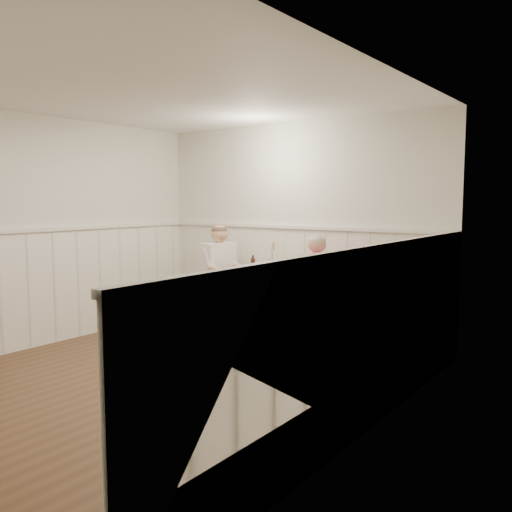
% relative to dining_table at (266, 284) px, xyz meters
% --- Properties ---
extents(ground_plane, '(4.50, 4.50, 0.00)m').
position_rel_dining_table_xyz_m(ground_plane, '(0.16, -1.84, -0.64)').
color(ground_plane, '#482E1B').
extents(room_shell, '(4.04, 4.54, 2.60)m').
position_rel_dining_table_xyz_m(room_shell, '(0.16, -1.84, 0.88)').
color(room_shell, silver).
rests_on(room_shell, ground).
extents(wainscot, '(4.00, 4.49, 1.34)m').
position_rel_dining_table_xyz_m(wainscot, '(0.16, -1.15, 0.05)').
color(wainscot, silver).
rests_on(wainscot, ground).
extents(dining_table, '(0.81, 0.70, 0.75)m').
position_rel_dining_table_xyz_m(dining_table, '(0.00, 0.00, 0.00)').
color(dining_table, '#4E4531').
rests_on(dining_table, ground).
extents(chair_right, '(0.52, 0.52, 0.85)m').
position_rel_dining_table_xyz_m(chair_right, '(0.75, -0.00, -0.18)').
color(chair_right, tan).
rests_on(chair_right, ground).
extents(chair_left, '(0.44, 0.44, 0.87)m').
position_rel_dining_table_xyz_m(chair_left, '(-0.72, -0.03, -0.17)').
color(chair_left, tan).
rests_on(chair_left, ground).
extents(man_in_pink, '(0.64, 0.44, 1.29)m').
position_rel_dining_table_xyz_m(man_in_pink, '(0.70, -0.02, -0.10)').
color(man_in_pink, '#3F3F47').
rests_on(man_in_pink, ground).
extents(diner_cream, '(0.68, 0.48, 1.36)m').
position_rel_dining_table_xyz_m(diner_cream, '(-0.68, -0.04, -0.07)').
color(diner_cream, '#3F3F47').
rests_on(diner_cream, ground).
extents(plate_man, '(0.28, 0.28, 0.07)m').
position_rel_dining_table_xyz_m(plate_man, '(0.18, -0.09, 0.13)').
color(plate_man, white).
rests_on(plate_man, dining_table).
extents(plate_diner, '(0.27, 0.27, 0.07)m').
position_rel_dining_table_xyz_m(plate_diner, '(-0.25, -0.00, 0.13)').
color(plate_diner, white).
rests_on(plate_diner, dining_table).
extents(beer_glass_a, '(0.07, 0.07, 0.16)m').
position_rel_dining_table_xyz_m(beer_glass_a, '(0.03, 0.26, 0.22)').
color(beer_glass_a, silver).
rests_on(beer_glass_a, dining_table).
extents(beer_glass_b, '(0.08, 0.08, 0.20)m').
position_rel_dining_table_xyz_m(beer_glass_b, '(-0.08, 0.18, 0.24)').
color(beer_glass_b, silver).
rests_on(beer_glass_b, dining_table).
extents(beer_bottle, '(0.06, 0.06, 0.21)m').
position_rel_dining_table_xyz_m(beer_bottle, '(-0.35, 0.21, 0.20)').
color(beer_bottle, '#321710').
rests_on(beer_bottle, dining_table).
extents(rolled_napkin, '(0.16, 0.14, 0.04)m').
position_rel_dining_table_xyz_m(rolled_napkin, '(0.12, -0.26, 0.13)').
color(rolled_napkin, white).
rests_on(rolled_napkin, dining_table).
extents(grass_vase, '(0.05, 0.05, 0.40)m').
position_rel_dining_table_xyz_m(grass_vase, '(-0.10, 0.26, 0.29)').
color(grass_vase, silver).
rests_on(grass_vase, dining_table).
extents(gingham_mat, '(0.29, 0.26, 0.01)m').
position_rel_dining_table_xyz_m(gingham_mat, '(-0.29, 0.18, 0.11)').
color(gingham_mat, '#4B5AAA').
rests_on(gingham_mat, dining_table).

